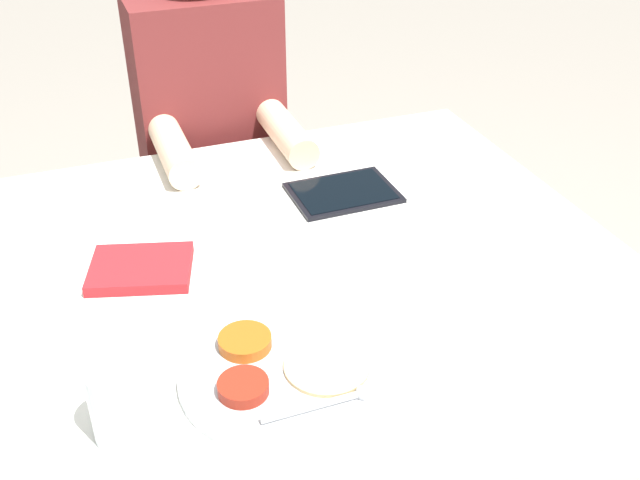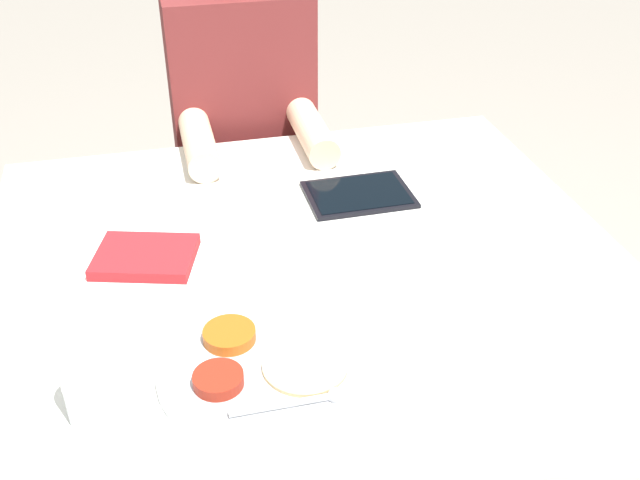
# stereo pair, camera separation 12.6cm
# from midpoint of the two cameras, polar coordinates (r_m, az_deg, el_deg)

# --- Properties ---
(dining_table) EXTENTS (1.12, 1.05, 0.70)m
(dining_table) POSITION_cam_midpoint_polar(r_m,az_deg,el_deg) (1.53, -3.14, -12.75)
(dining_table) COLOR silver
(dining_table) RESTS_ON ground_plane
(thali_tray) EXTENTS (0.31, 0.31, 0.03)m
(thali_tray) POSITION_cam_midpoint_polar(r_m,az_deg,el_deg) (1.08, -6.13, -10.00)
(thali_tray) COLOR #B7BABF
(thali_tray) RESTS_ON dining_table
(red_notebook) EXTENTS (0.20, 0.17, 0.02)m
(red_notebook) POSITION_cam_midpoint_polar(r_m,az_deg,el_deg) (1.33, -16.16, -2.25)
(red_notebook) COLOR silver
(red_notebook) RESTS_ON dining_table
(tablet_device) EXTENTS (0.21, 0.16, 0.01)m
(tablet_device) POSITION_cam_midpoint_polar(r_m,az_deg,el_deg) (1.51, -0.60, 3.57)
(tablet_device) COLOR black
(tablet_device) RESTS_ON dining_table
(person_diner) EXTENTS (0.34, 0.45, 1.17)m
(person_diner) POSITION_cam_midpoint_polar(r_m,az_deg,el_deg) (1.94, -9.87, 4.84)
(person_diner) COLOR black
(person_diner) RESTS_ON ground_plane
(drinking_glass) EXTENTS (0.07, 0.07, 0.11)m
(drinking_glass) POSITION_cam_midpoint_polar(r_m,az_deg,el_deg) (1.02, -18.78, -11.85)
(drinking_glass) COLOR silver
(drinking_glass) RESTS_ON dining_table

